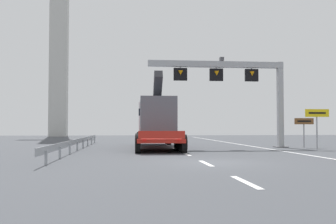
% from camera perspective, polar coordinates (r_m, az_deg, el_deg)
% --- Properties ---
extents(ground, '(112.00, 112.00, 0.00)m').
position_cam_1_polar(ground, '(17.05, 6.37, -7.38)').
color(ground, '#424449').
extents(lane_markings, '(0.20, 47.58, 0.01)m').
position_cam_1_polar(lane_markings, '(33.29, -0.09, -4.86)').
color(lane_markings, silver).
rests_on(lane_markings, ground).
extents(edge_line_right, '(0.20, 63.00, 0.01)m').
position_cam_1_polar(edge_line_right, '(30.26, 13.17, -5.06)').
color(edge_line_right, silver).
rests_on(edge_line_right, ground).
extents(overhead_lane_gantry, '(10.49, 0.90, 6.77)m').
position_cam_1_polar(overhead_lane_gantry, '(29.76, 9.71, 4.85)').
color(overhead_lane_gantry, '#9EA0A5').
rests_on(overhead_lane_gantry, ground).
extents(heavy_haul_truck_red, '(3.27, 14.11, 5.30)m').
position_cam_1_polar(heavy_haul_truck_red, '(30.25, -1.85, -1.36)').
color(heavy_haul_truck_red, red).
rests_on(heavy_haul_truck_red, ground).
extents(exit_sign_yellow, '(1.69, 0.15, 2.76)m').
position_cam_1_polar(exit_sign_yellow, '(28.52, 20.97, -0.89)').
color(exit_sign_yellow, '#9EA0A5').
rests_on(exit_sign_yellow, ground).
extents(tourist_info_sign_brown, '(1.46, 0.15, 2.20)m').
position_cam_1_polar(tourist_info_sign_brown, '(30.55, 19.28, -1.85)').
color(tourist_info_sign_brown, '#9EA0A5').
rests_on(tourist_info_sign_brown, ground).
extents(guardrail_left, '(0.13, 25.10, 0.76)m').
position_cam_1_polar(guardrail_left, '(27.39, -12.82, -4.21)').
color(guardrail_left, '#999EA3').
rests_on(guardrail_left, ground).
extents(bridge_pylon_distant, '(9.00, 2.00, 41.41)m').
position_cam_1_polar(bridge_pylon_distant, '(68.52, -15.60, 14.45)').
color(bridge_pylon_distant, '#B7B7B2').
rests_on(bridge_pylon_distant, ground).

